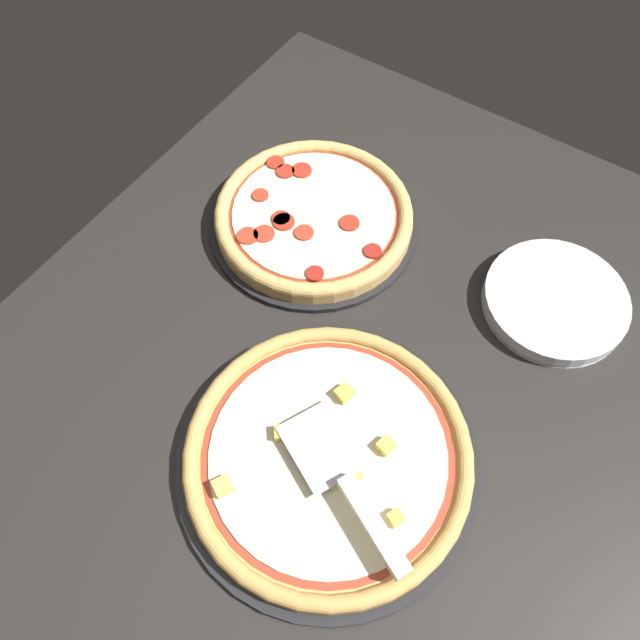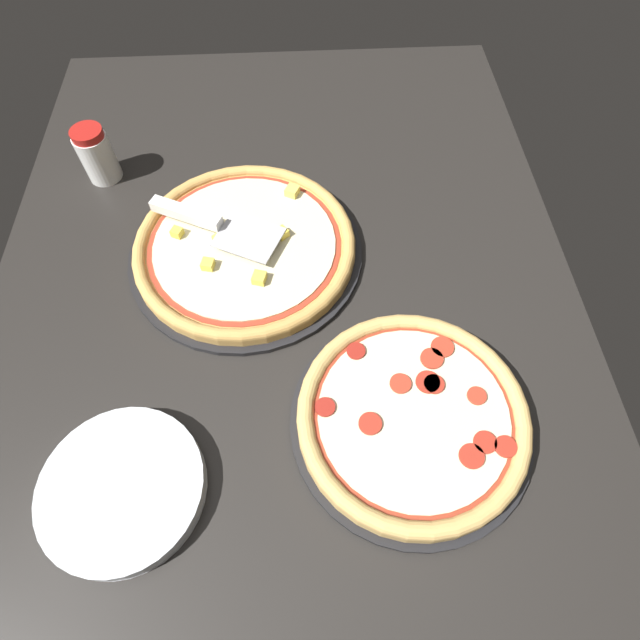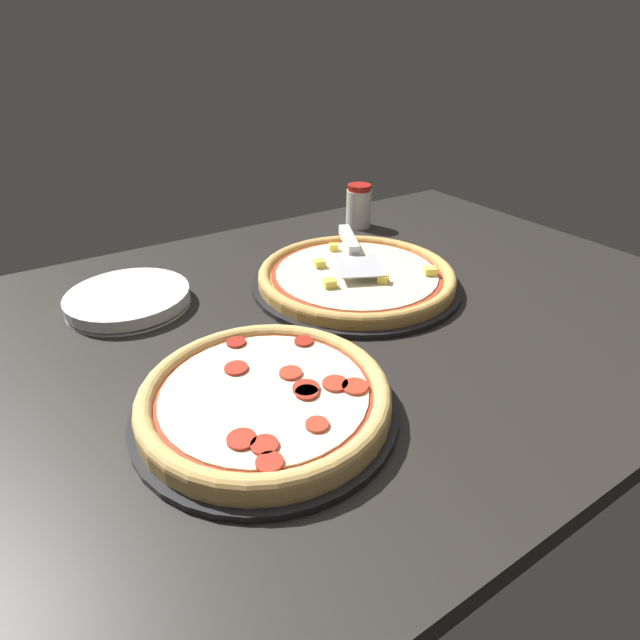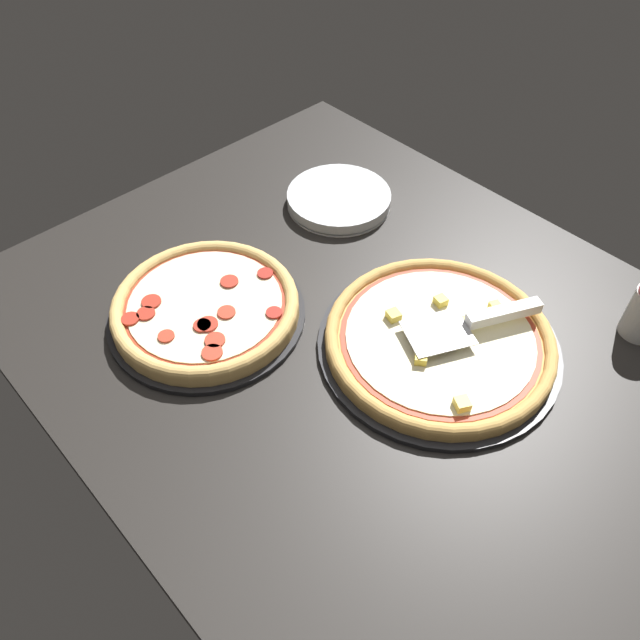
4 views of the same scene
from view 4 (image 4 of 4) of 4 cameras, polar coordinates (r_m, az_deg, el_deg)
name	(u,v)px [view 4 (image 4 of 4)]	position (r cm, az deg, el deg)	size (l,w,h in cm)	color
ground_plane	(384,354)	(106.55, 5.85, -3.13)	(134.68, 98.22, 3.60)	black
pizza_pan_front	(438,346)	(106.05, 10.74, -2.33)	(40.42, 40.42, 1.00)	black
pizza_front	(440,339)	(104.73, 10.88, -1.71)	(37.99, 37.99, 3.36)	tan
pizza_pan_back	(207,315)	(110.68, -10.28, 0.48)	(34.38, 34.38, 1.00)	black
pizza_back	(205,306)	(109.11, -10.43, 1.25)	(32.32, 32.32, 3.29)	#DBAD60
serving_spatula	(487,318)	(105.67, 15.00, 0.17)	(14.90, 23.44, 2.00)	#B7B7BC
plate_stack	(339,199)	(132.43, 1.74, 11.00)	(21.62, 21.62, 2.80)	silver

